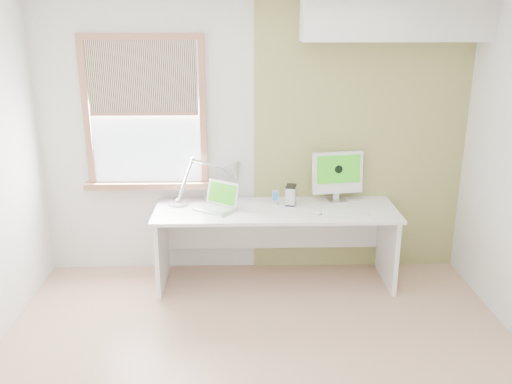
{
  "coord_description": "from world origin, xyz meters",
  "views": [
    {
      "loc": [
        -0.11,
        -3.21,
        2.37
      ],
      "look_at": [
        0.0,
        1.05,
        1.0
      ],
      "focal_mm": 37.71,
      "sensor_mm": 36.0,
      "label": 1
    }
  ],
  "objects_px": {
    "external_drive": "(291,195)",
    "imac": "(337,174)",
    "laptop": "(218,202)",
    "desk": "(275,227)",
    "desk_lamp": "(224,177)"
  },
  "relations": [
    {
      "from": "desk",
      "to": "external_drive",
      "type": "bearing_deg",
      "value": 24.43
    },
    {
      "from": "laptop",
      "to": "imac",
      "type": "height_order",
      "value": "imac"
    },
    {
      "from": "external_drive",
      "to": "imac",
      "type": "relative_size",
      "value": 0.38
    },
    {
      "from": "desk",
      "to": "imac",
      "type": "height_order",
      "value": "imac"
    },
    {
      "from": "desk",
      "to": "desk_lamp",
      "type": "height_order",
      "value": "desk_lamp"
    },
    {
      "from": "desk",
      "to": "desk_lamp",
      "type": "bearing_deg",
      "value": 157.46
    },
    {
      "from": "laptop",
      "to": "imac",
      "type": "relative_size",
      "value": 0.89
    },
    {
      "from": "desk_lamp",
      "to": "laptop",
      "type": "xyz_separation_m",
      "value": [
        -0.05,
        -0.23,
        -0.17
      ]
    },
    {
      "from": "desk",
      "to": "imac",
      "type": "bearing_deg",
      "value": 16.09
    },
    {
      "from": "desk",
      "to": "desk_lamp",
      "type": "distance_m",
      "value": 0.67
    },
    {
      "from": "imac",
      "to": "laptop",
      "type": "bearing_deg",
      "value": -169.46
    },
    {
      "from": "desk",
      "to": "laptop",
      "type": "relative_size",
      "value": 5.08
    },
    {
      "from": "desk_lamp",
      "to": "external_drive",
      "type": "bearing_deg",
      "value": -11.81
    },
    {
      "from": "desk_lamp",
      "to": "imac",
      "type": "relative_size",
      "value": 1.64
    },
    {
      "from": "external_drive",
      "to": "imac",
      "type": "height_order",
      "value": "imac"
    }
  ]
}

